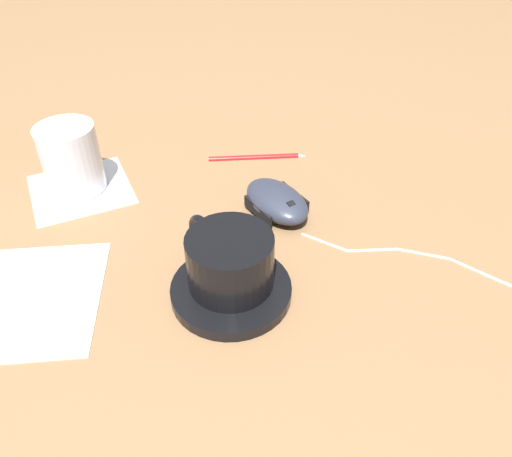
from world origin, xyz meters
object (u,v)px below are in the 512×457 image
object	(u,v)px
computer_mouse	(277,201)
pen	(257,155)
drinking_glass	(71,158)
coffee_cup	(229,260)
saucer	(231,290)

from	to	relation	value
computer_mouse	pen	distance (m)	0.13
computer_mouse	drinking_glass	world-z (taller)	drinking_glass
coffee_cup	drinking_glass	xyz separation A→B (m)	(0.24, 0.14, 0.01)
coffee_cup	computer_mouse	bearing A→B (deg)	-40.23
coffee_cup	saucer	bearing A→B (deg)	171.36
saucer	computer_mouse	bearing A→B (deg)	-38.66
saucer	drinking_glass	world-z (taller)	drinking_glass
coffee_cup	drinking_glass	size ratio (longest dim) A/B	1.28
saucer	coffee_cup	world-z (taller)	coffee_cup
saucer	pen	bearing A→B (deg)	-24.57
coffee_cup	pen	world-z (taller)	coffee_cup
computer_mouse	drinking_glass	xyz separation A→B (m)	(0.13, 0.23, 0.03)
computer_mouse	pen	xyz separation A→B (m)	(0.13, -0.02, -0.01)
pen	computer_mouse	bearing A→B (deg)	171.63
coffee_cup	pen	size ratio (longest dim) A/B	0.80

